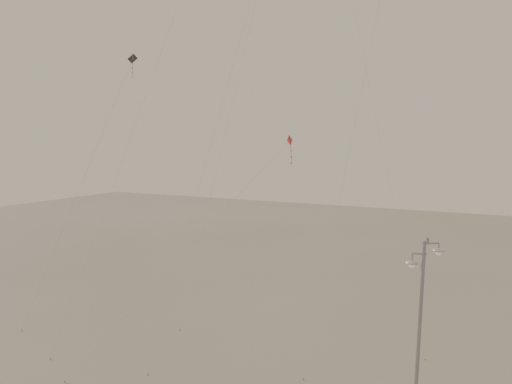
% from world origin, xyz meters
% --- Properties ---
extents(street_lamp, '(1.51, 0.95, 9.29)m').
position_xyz_m(street_lamp, '(7.98, 0.77, 4.95)').
color(street_lamp, '#95999D').
rests_on(street_lamp, ground).
extents(kite_3, '(9.14, 10.39, 13.51)m').
position_xyz_m(kite_3, '(-3.93, 5.93, 9.79)').
color(kite_3, maroon).
rests_on(kite_3, ground).
extents(kite_5, '(9.25, 8.76, 29.50)m').
position_xyz_m(kite_5, '(-0.88, 17.44, 22.92)').
color(kite_5, '#A6621B').
rests_on(kite_5, ground).
extents(kite_6, '(7.66, 3.78, 18.81)m').
position_xyz_m(kite_6, '(-13.96, 5.49, 13.69)').
color(kite_6, '#342F2B').
rests_on(kite_6, ground).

